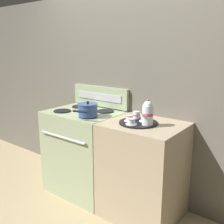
{
  "coord_description": "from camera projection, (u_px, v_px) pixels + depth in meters",
  "views": [
    {
      "loc": [
        1.56,
        -2.01,
        1.62
      ],
      "look_at": [
        0.09,
        -0.08,
        1.01
      ],
      "focal_mm": 42.0,
      "sensor_mm": 36.0,
      "label": 1
    }
  ],
  "objects": [
    {
      "name": "ground_plane",
      "position": [
        110.0,
        199.0,
        2.86
      ],
      "size": [
        6.0,
        6.0,
        0.0
      ],
      "primitive_type": "plane",
      "color": "tan"
    },
    {
      "name": "wall_back",
      "position": [
        129.0,
        96.0,
        2.85
      ],
      "size": [
        6.0,
        0.05,
        2.2
      ],
      "color": "#666056",
      "rests_on": "ground"
    },
    {
      "name": "stove",
      "position": [
        85.0,
        151.0,
        2.96
      ],
      "size": [
        0.79,
        0.64,
        0.95
      ],
      "color": "#9EAD84",
      "rests_on": "ground"
    },
    {
      "name": "control_panel",
      "position": [
        100.0,
        96.0,
        3.04
      ],
      "size": [
        0.78,
        0.05,
        0.23
      ],
      "color": "#9EAD84",
      "rests_on": "stove"
    },
    {
      "name": "side_counter",
      "position": [
        143.0,
        170.0,
        2.51
      ],
      "size": [
        0.71,
        0.61,
        0.93
      ],
      "color": "tan",
      "rests_on": "ground"
    },
    {
      "name": "saucepan",
      "position": [
        88.0,
        110.0,
        2.61
      ],
      "size": [
        0.22,
        0.29,
        0.15
      ],
      "color": "#335193",
      "rests_on": "stove"
    },
    {
      "name": "serving_tray",
      "position": [
        138.0,
        123.0,
        2.41
      ],
      "size": [
        0.36,
        0.36,
        0.01
      ],
      "color": "black",
      "rests_on": "side_counter"
    },
    {
      "name": "teapot",
      "position": [
        148.0,
        113.0,
        2.29
      ],
      "size": [
        0.1,
        0.16,
        0.23
      ],
      "color": "silver",
      "rests_on": "serving_tray"
    },
    {
      "name": "teacup_left",
      "position": [
        130.0,
        118.0,
        2.43
      ],
      "size": [
        0.1,
        0.1,
        0.05
      ],
      "color": "silver",
      "rests_on": "serving_tray"
    },
    {
      "name": "teacup_right",
      "position": [
        131.0,
        122.0,
        2.32
      ],
      "size": [
        0.1,
        0.1,
        0.05
      ],
      "color": "silver",
      "rests_on": "serving_tray"
    },
    {
      "name": "teacup_front",
      "position": [
        145.0,
        118.0,
        2.42
      ],
      "size": [
        0.1,
        0.1,
        0.05
      ],
      "color": "silver",
      "rests_on": "serving_tray"
    },
    {
      "name": "creamer_jug",
      "position": [
        136.0,
        115.0,
        2.51
      ],
      "size": [
        0.07,
        0.07,
        0.07
      ],
      "color": "silver",
      "rests_on": "serving_tray"
    }
  ]
}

